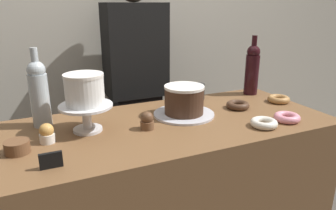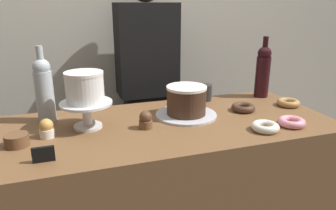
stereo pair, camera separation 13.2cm
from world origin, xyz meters
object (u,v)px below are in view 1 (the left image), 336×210
cupcake_chocolate (147,121)px  donut_pink (287,117)px  white_layer_cake (84,89)px  price_sign_chalkboard (51,160)px  wine_bottle_dark_red (252,69)px  donut_sugar (264,123)px  cupcake_caramel (47,134)px  wine_bottle_clear (39,92)px  donut_maple (279,99)px  cake_stand_pedestal (86,113)px  chocolate_round_cake (184,100)px  cookie_stack (17,147)px  coffee_cup_ceramic (197,91)px  barista_figure (137,96)px  donut_chocolate (238,105)px

cupcake_chocolate → donut_pink: 0.61m
white_layer_cake → price_sign_chalkboard: bearing=-121.9°
wine_bottle_dark_red → price_sign_chalkboard: (-1.10, -0.43, -0.12)m
donut_sugar → cupcake_caramel: bearing=166.2°
white_layer_cake → donut_sugar: size_ratio=1.37×
donut_sugar → wine_bottle_clear: bearing=155.0°
cupcake_chocolate → donut_maple: bearing=4.8°
donut_sugar → price_sign_chalkboard: (-0.84, 0.00, 0.01)m
cake_stand_pedestal → donut_pink: bearing=-16.7°
chocolate_round_cake → donut_pink: 0.46m
cookie_stack → coffee_cup_ceramic: bearing=19.0°
white_layer_cake → price_sign_chalkboard: white_layer_cake is taller
wine_bottle_clear → barista_figure: (0.57, 0.48, -0.21)m
chocolate_round_cake → barista_figure: size_ratio=0.11×
wine_bottle_dark_red → barista_figure: size_ratio=0.20×
white_layer_cake → donut_maple: size_ratio=1.37×
cupcake_caramel → donut_maple: cupcake_caramel is taller
donut_maple → cookie_stack: 1.23m
wine_bottle_dark_red → cookie_stack: 1.23m
cupcake_caramel → cupcake_chocolate: bearing=-4.4°
donut_pink → price_sign_chalkboard: (-0.97, -0.01, 0.01)m
chocolate_round_cake → donut_chocolate: 0.29m
wine_bottle_clear → donut_maple: size_ratio=2.91×
cupcake_chocolate → barista_figure: (0.19, 0.69, -0.10)m
chocolate_round_cake → donut_pink: chocolate_round_cake is taller
wine_bottle_dark_red → barista_figure: 0.72m
cupcake_caramel → cake_stand_pedestal: bearing=18.0°
white_layer_cake → price_sign_chalkboard: size_ratio=2.19×
cake_stand_pedestal → wine_bottle_clear: 0.22m
wine_bottle_clear → price_sign_chalkboard: bearing=-89.9°
donut_maple → coffee_cup_ceramic: coffee_cup_ceramic is taller
chocolate_round_cake → donut_maple: 0.54m
donut_chocolate → barista_figure: size_ratio=0.07×
wine_bottle_dark_red → donut_chocolate: size_ratio=2.91×
white_layer_cake → cupcake_chocolate: 0.28m
donut_maple → price_sign_chalkboard: bearing=-168.2°
donut_pink → wine_bottle_clear: bearing=158.7°
donut_pink → donut_sugar: size_ratio=1.00×
donut_pink → donut_maple: size_ratio=1.00×
donut_chocolate → chocolate_round_cake: bearing=176.0°
white_layer_cake → wine_bottle_dark_red: bearing=10.3°
cake_stand_pedestal → cupcake_chocolate: 0.24m
white_layer_cake → chocolate_round_cake: bearing=0.9°
donut_maple → coffee_cup_ceramic: (-0.36, 0.22, 0.03)m
wine_bottle_clear → barista_figure: 0.77m
wine_bottle_clear → barista_figure: barista_figure is taller
white_layer_cake → cupcake_caramel: bearing=-162.0°
coffee_cup_ceramic → cake_stand_pedestal: bearing=-161.9°
chocolate_round_cake → white_layer_cake: bearing=-179.1°
cake_stand_pedestal → donut_sugar: bearing=-20.7°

